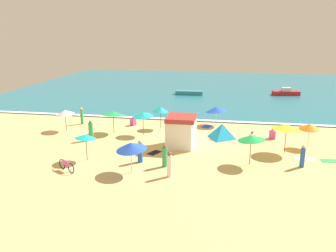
{
  "coord_description": "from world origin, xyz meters",
  "views": [
    {
      "loc": [
        3.76,
        -29.99,
        9.44
      ],
      "look_at": [
        -1.74,
        0.89,
        0.8
      ],
      "focal_mm": 37.67,
      "sensor_mm": 36.0,
      "label": 1
    }
  ],
  "objects_px": {
    "beachgoer_9": "(91,131)",
    "small_boat_1": "(286,92)",
    "beachgoer_5": "(169,165)",
    "beach_umbrella_8": "(143,114)",
    "beach_umbrella_9": "(251,138)",
    "parked_bicycle": "(66,165)",
    "lifeguard_cabana": "(181,131)",
    "beach_umbrella_1": "(310,126)",
    "beach_umbrella_4": "(216,109)",
    "beach_umbrella_3": "(86,137)",
    "beach_umbrella_2": "(161,109)",
    "beach_umbrella_6": "(287,127)",
    "beach_tent": "(222,131)",
    "beachgoer_0": "(165,156)",
    "beachgoer_3": "(140,152)",
    "beachgoer_4": "(272,134)",
    "beachgoer_2": "(133,122)",
    "beachgoer_6": "(252,137)",
    "beach_umbrella_7": "(131,146)",
    "beachgoer_8": "(82,116)",
    "beach_umbrella_0": "(113,113)",
    "beachgoer_1": "(303,156)",
    "beach_umbrella_5": "(65,112)",
    "small_boat_0": "(189,93)"
  },
  "relations": [
    {
      "from": "beach_umbrella_6",
      "to": "beachgoer_4",
      "type": "height_order",
      "value": "beach_umbrella_6"
    },
    {
      "from": "beach_umbrella_9",
      "to": "beachgoer_9",
      "type": "distance_m",
      "value": 13.95
    },
    {
      "from": "lifeguard_cabana",
      "to": "beach_umbrella_5",
      "type": "xyz_separation_m",
      "value": [
        -11.55,
        2.75,
        0.48
      ]
    },
    {
      "from": "beach_umbrella_2",
      "to": "beach_umbrella_8",
      "type": "distance_m",
      "value": 2.68
    },
    {
      "from": "beachgoer_3",
      "to": "beachgoer_4",
      "type": "bearing_deg",
      "value": 36.91
    },
    {
      "from": "beach_umbrella_6",
      "to": "beachgoer_9",
      "type": "relative_size",
      "value": 1.8
    },
    {
      "from": "beach_umbrella_1",
      "to": "beachgoer_6",
      "type": "relative_size",
      "value": 2.54
    },
    {
      "from": "beach_umbrella_6",
      "to": "beachgoer_9",
      "type": "distance_m",
      "value": 16.35
    },
    {
      "from": "lifeguard_cabana",
      "to": "beach_tent",
      "type": "xyz_separation_m",
      "value": [
        3.29,
        2.99,
        -0.67
      ]
    },
    {
      "from": "beach_umbrella_7",
      "to": "beachgoer_6",
      "type": "height_order",
      "value": "beach_umbrella_7"
    },
    {
      "from": "beachgoer_9",
      "to": "beach_umbrella_7",
      "type": "bearing_deg",
      "value": -49.36
    },
    {
      "from": "beachgoer_0",
      "to": "beachgoer_5",
      "type": "distance_m",
      "value": 1.81
    },
    {
      "from": "beach_umbrella_3",
      "to": "beach_umbrella_0",
      "type": "bearing_deg",
      "value": 92.64
    },
    {
      "from": "lifeguard_cabana",
      "to": "beach_umbrella_1",
      "type": "xyz_separation_m",
      "value": [
        10.35,
        1.56,
        0.47
      ]
    },
    {
      "from": "beach_tent",
      "to": "beachgoer_0",
      "type": "distance_m",
      "value": 8.54
    },
    {
      "from": "beach_umbrella_7",
      "to": "beachgoer_8",
      "type": "bearing_deg",
      "value": 126.64
    },
    {
      "from": "beach_umbrella_0",
      "to": "beachgoer_9",
      "type": "xyz_separation_m",
      "value": [
        -1.22,
        -2.56,
        -1.06
      ]
    },
    {
      "from": "beach_umbrella_2",
      "to": "beach_umbrella_7",
      "type": "bearing_deg",
      "value": -88.84
    },
    {
      "from": "lifeguard_cabana",
      "to": "beachgoer_5",
      "type": "distance_m",
      "value": 6.37
    },
    {
      "from": "beach_umbrella_1",
      "to": "beach_tent",
      "type": "relative_size",
      "value": 0.81
    },
    {
      "from": "lifeguard_cabana",
      "to": "beachgoer_4",
      "type": "height_order",
      "value": "lifeguard_cabana"
    },
    {
      "from": "beachgoer_5",
      "to": "beach_umbrella_8",
      "type": "bearing_deg",
      "value": 114.03
    },
    {
      "from": "beachgoer_5",
      "to": "beachgoer_2",
      "type": "bearing_deg",
      "value": 115.81
    },
    {
      "from": "beachgoer_6",
      "to": "beachgoer_9",
      "type": "xyz_separation_m",
      "value": [
        -13.92,
        -2.42,
        0.48
      ]
    },
    {
      "from": "beach_umbrella_5",
      "to": "parked_bicycle",
      "type": "relative_size",
      "value": 1.61
    },
    {
      "from": "beachgoer_9",
      "to": "small_boat_1",
      "type": "relative_size",
      "value": 0.45
    },
    {
      "from": "beach_umbrella_4",
      "to": "small_boat_1",
      "type": "relative_size",
      "value": 0.71
    },
    {
      "from": "lifeguard_cabana",
      "to": "beachgoer_8",
      "type": "height_order",
      "value": "lifeguard_cabana"
    },
    {
      "from": "beach_umbrella_7",
      "to": "beach_umbrella_6",
      "type": "bearing_deg",
      "value": 29.01
    },
    {
      "from": "beach_umbrella_3",
      "to": "beach_umbrella_2",
      "type": "bearing_deg",
      "value": 68.59
    },
    {
      "from": "beach_umbrella_7",
      "to": "beachgoer_1",
      "type": "bearing_deg",
      "value": 14.99
    },
    {
      "from": "beach_umbrella_7",
      "to": "beachgoer_3",
      "type": "height_order",
      "value": "beach_umbrella_7"
    },
    {
      "from": "beach_umbrella_5",
      "to": "beachgoer_6",
      "type": "bearing_deg",
      "value": -0.22
    },
    {
      "from": "lifeguard_cabana",
      "to": "small_boat_0",
      "type": "relative_size",
      "value": 0.64
    },
    {
      "from": "beachgoer_2",
      "to": "beachgoer_9",
      "type": "distance_m",
      "value": 5.95
    },
    {
      "from": "parked_bicycle",
      "to": "beachgoer_4",
      "type": "bearing_deg",
      "value": 34.44
    },
    {
      "from": "beach_umbrella_7",
      "to": "beach_umbrella_8",
      "type": "bearing_deg",
      "value": 98.89
    },
    {
      "from": "beach_umbrella_8",
      "to": "beachgoer_3",
      "type": "height_order",
      "value": "beach_umbrella_8"
    },
    {
      "from": "beachgoer_2",
      "to": "parked_bicycle",
      "type": "bearing_deg",
      "value": -96.07
    },
    {
      "from": "beach_umbrella_0",
      "to": "beach_umbrella_4",
      "type": "distance_m",
      "value": 10.33
    },
    {
      "from": "beachgoer_1",
      "to": "beachgoer_5",
      "type": "xyz_separation_m",
      "value": [
        -8.95,
        -3.31,
        0.05
      ]
    },
    {
      "from": "beach_umbrella_3",
      "to": "beachgoer_2",
      "type": "height_order",
      "value": "beach_umbrella_3"
    },
    {
      "from": "beachgoer_9",
      "to": "small_boat_1",
      "type": "bearing_deg",
      "value": 51.82
    },
    {
      "from": "beach_umbrella_8",
      "to": "beachgoer_3",
      "type": "xyz_separation_m",
      "value": [
        1.44,
        -6.76,
        -1.17
      ]
    },
    {
      "from": "beach_umbrella_9",
      "to": "beach_umbrella_0",
      "type": "bearing_deg",
      "value": 153.91
    },
    {
      "from": "beach_umbrella_3",
      "to": "beachgoer_1",
      "type": "relative_size",
      "value": 1.34
    },
    {
      "from": "beach_tent",
      "to": "parked_bicycle",
      "type": "distance_m",
      "value": 14.08
    },
    {
      "from": "beachgoer_2",
      "to": "beachgoer_6",
      "type": "xyz_separation_m",
      "value": [
        11.63,
        -3.06,
        -0.02
      ]
    },
    {
      "from": "beachgoer_2",
      "to": "beach_tent",
      "type": "bearing_deg",
      "value": -17.03
    },
    {
      "from": "beach_umbrella_9",
      "to": "parked_bicycle",
      "type": "bearing_deg",
      "value": -164.67
    }
  ]
}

